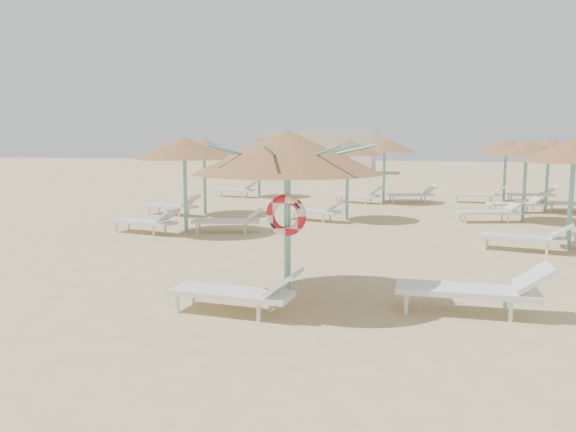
# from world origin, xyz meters

# --- Properties ---
(ground) EXTENTS (120.00, 120.00, 0.00)m
(ground) POSITION_xyz_m (0.00, 0.00, 0.00)
(ground) COLOR tan
(ground) RESTS_ON ground
(main_palapa) EXTENTS (3.11, 3.11, 2.79)m
(main_palapa) POSITION_xyz_m (-0.45, -0.04, 2.42)
(main_palapa) COLOR #67AEB2
(main_palapa) RESTS_ON ground
(lounger_main_a) EXTENTS (2.07, 0.79, 0.74)m
(lounger_main_a) POSITION_xyz_m (-0.95, -1.06, 0.35)
(lounger_main_a) COLOR white
(lounger_main_a) RESTS_ON ground
(lounger_main_b) EXTENTS (2.26, 0.70, 0.82)m
(lounger_main_b) POSITION_xyz_m (2.55, -0.21, 0.39)
(lounger_main_b) COLOR white
(lounger_main_b) RESTS_ON ground
(palapa_field) EXTENTS (18.94, 12.98, 2.71)m
(palapa_field) POSITION_xyz_m (2.89, 10.57, 2.28)
(palapa_field) COLOR #67AEB2
(palapa_field) RESTS_ON ground
(service_hut) EXTENTS (8.40, 4.40, 3.25)m
(service_hut) POSITION_xyz_m (-6.00, 35.00, 1.64)
(service_hut) COLOR silver
(service_hut) RESTS_ON ground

